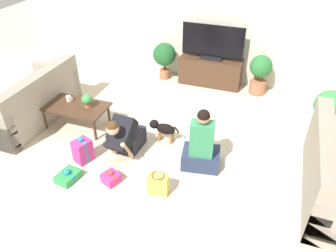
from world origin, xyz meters
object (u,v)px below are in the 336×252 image
(tv_console, at_px, (210,72))
(person_kneeling, at_px, (125,136))
(gift_box_a, at_px, (111,178))
(gift_box_c, at_px, (83,151))
(tabletop_plant, at_px, (87,100))
(potted_plant_back_right, at_px, (260,72))
(dog, at_px, (163,128))
(person_sitting, at_px, (201,147))
(coffee_table, at_px, (75,108))
(gift_bag_a, at_px, (158,184))
(gift_box_b, at_px, (68,176))
(mug, at_px, (69,99))
(potted_plant_corner_right, at_px, (329,109))
(tv, at_px, (212,44))
(potted_plant_back_left, at_px, (164,56))
(sofa_left, at_px, (30,103))

(tv_console, height_order, person_kneeling, person_kneeling)
(person_kneeling, relative_size, gift_box_a, 2.88)
(gift_box_c, height_order, tabletop_plant, tabletop_plant)
(potted_plant_back_right, height_order, dog, potted_plant_back_right)
(tv_console, relative_size, person_sitting, 1.29)
(coffee_table, height_order, gift_bag_a, coffee_table)
(gift_box_b, xyz_separation_m, gift_bag_a, (1.23, 0.19, 0.09))
(gift_box_a, height_order, mug, mug)
(tv_console, height_order, person_sitting, person_sitting)
(gift_box_c, relative_size, mug, 3.39)
(potted_plant_corner_right, height_order, gift_box_c, potted_plant_corner_right)
(dog, xyz_separation_m, gift_bag_a, (0.34, -1.07, -0.09))
(coffee_table, height_order, mug, mug)
(tv, height_order, person_sitting, tv)
(potted_plant_back_left, distance_m, person_sitting, 2.85)
(gift_box_a, distance_m, mug, 1.73)
(tv_console, height_order, gift_box_b, tv_console)
(tv_console, height_order, gift_box_a, tv_console)
(sofa_left, xyz_separation_m, tabletop_plant, (1.08, 0.09, 0.21))
(tv, xyz_separation_m, gift_box_c, (-1.14, -2.96, -0.68))
(sofa_left, distance_m, potted_plant_back_left, 2.75)
(gift_box_b, distance_m, mug, 1.49)
(coffee_table, bearing_deg, tv, 52.76)
(gift_bag_a, bearing_deg, person_kneeling, 142.00)
(dog, bearing_deg, gift_box_b, -33.79)
(dog, relative_size, gift_bag_a, 1.65)
(sofa_left, bearing_deg, gift_bag_a, 71.31)
(coffee_table, distance_m, gift_box_b, 1.32)
(coffee_table, height_order, potted_plant_corner_right, potted_plant_corner_right)
(gift_box_a, bearing_deg, dog, 73.67)
(person_sitting, bearing_deg, potted_plant_back_right, -110.63)
(tv, xyz_separation_m, mug, (-1.86, -2.15, -0.40))
(potted_plant_back_right, relative_size, mug, 6.43)
(coffee_table, xyz_separation_m, tv_console, (1.70, 2.23, -0.09))
(potted_plant_back_right, distance_m, person_sitting, 2.50)
(tv_console, bearing_deg, potted_plant_back_left, -177.04)
(dog, bearing_deg, person_sitting, 63.71)
(gift_box_b, xyz_separation_m, gift_box_c, (-0.02, 0.42, 0.12))
(sofa_left, bearing_deg, person_kneeling, 80.34)
(gift_box_c, bearing_deg, potted_plant_back_left, 86.57)
(gift_box_a, bearing_deg, potted_plant_back_right, 64.40)
(tv, relative_size, potted_plant_corner_right, 1.47)
(gift_box_b, distance_m, tabletop_plant, 1.31)
(person_sitting, bearing_deg, tv_console, -88.55)
(sofa_left, bearing_deg, tv, 131.88)
(sofa_left, relative_size, person_sitting, 1.93)
(gift_box_b, bearing_deg, potted_plant_back_right, 57.88)
(tv_console, relative_size, gift_box_c, 3.02)
(tv, xyz_separation_m, potted_plant_corner_right, (2.11, -1.17, -0.33))
(tv_console, height_order, gift_box_c, tv_console)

